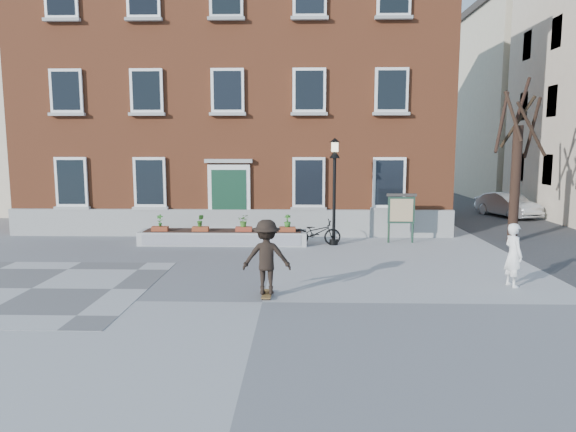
{
  "coord_description": "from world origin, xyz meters",
  "views": [
    {
      "loc": [
        0.9,
        -11.59,
        3.6
      ],
      "look_at": [
        0.5,
        4.0,
        1.5
      ],
      "focal_mm": 32.0,
      "sensor_mm": 36.0,
      "label": 1
    }
  ],
  "objects_px": {
    "bystander": "(513,255)",
    "lamp_post": "(334,176)",
    "notice_board": "(401,210)",
    "bicycle": "(316,233)",
    "skateboarder": "(267,257)",
    "parked_car": "(508,205)"
  },
  "relations": [
    {
      "from": "lamp_post",
      "to": "skateboarder",
      "type": "relative_size",
      "value": 2.09
    },
    {
      "from": "skateboarder",
      "to": "parked_car",
      "type": "bearing_deg",
      "value": 51.73
    },
    {
      "from": "parked_car",
      "to": "bystander",
      "type": "distance_m",
      "value": 14.49
    },
    {
      "from": "bystander",
      "to": "lamp_post",
      "type": "bearing_deg",
      "value": 25.01
    },
    {
      "from": "parked_car",
      "to": "bystander",
      "type": "relative_size",
      "value": 2.28
    },
    {
      "from": "lamp_post",
      "to": "notice_board",
      "type": "xyz_separation_m",
      "value": [
        2.56,
        0.47,
        -1.28
      ]
    },
    {
      "from": "skateboarder",
      "to": "lamp_post",
      "type": "bearing_deg",
      "value": 73.07
    },
    {
      "from": "parked_car",
      "to": "lamp_post",
      "type": "relative_size",
      "value": 0.96
    },
    {
      "from": "lamp_post",
      "to": "skateboarder",
      "type": "distance_m",
      "value": 7.17
    },
    {
      "from": "notice_board",
      "to": "skateboarder",
      "type": "height_order",
      "value": "skateboarder"
    },
    {
      "from": "parked_car",
      "to": "lamp_post",
      "type": "height_order",
      "value": "lamp_post"
    },
    {
      "from": "bicycle",
      "to": "notice_board",
      "type": "distance_m",
      "value": 3.35
    },
    {
      "from": "bicycle",
      "to": "skateboarder",
      "type": "relative_size",
      "value": 0.96
    },
    {
      "from": "bicycle",
      "to": "parked_car",
      "type": "xyz_separation_m",
      "value": [
        10.14,
        8.03,
        0.15
      ]
    },
    {
      "from": "notice_board",
      "to": "bicycle",
      "type": "bearing_deg",
      "value": -169.76
    },
    {
      "from": "lamp_post",
      "to": "notice_board",
      "type": "bearing_deg",
      "value": 10.43
    },
    {
      "from": "bicycle",
      "to": "skateboarder",
      "type": "height_order",
      "value": "skateboarder"
    },
    {
      "from": "parked_car",
      "to": "notice_board",
      "type": "relative_size",
      "value": 2.03
    },
    {
      "from": "skateboarder",
      "to": "bicycle",
      "type": "bearing_deg",
      "value": 78.1
    },
    {
      "from": "notice_board",
      "to": "skateboarder",
      "type": "relative_size",
      "value": 0.99
    },
    {
      "from": "bicycle",
      "to": "bystander",
      "type": "distance_m",
      "value": 7.4
    },
    {
      "from": "lamp_post",
      "to": "bicycle",
      "type": "bearing_deg",
      "value": -170.53
    }
  ]
}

